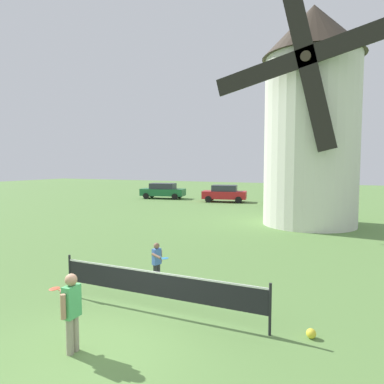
{
  "coord_description": "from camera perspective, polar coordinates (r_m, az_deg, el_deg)",
  "views": [
    {
      "loc": [
        4.37,
        -5.26,
        3.52
      ],
      "look_at": [
        0.22,
        3.79,
        2.73
      ],
      "focal_mm": 33.17,
      "sensor_mm": 36.0,
      "label": 1
    }
  ],
  "objects": [
    {
      "name": "ground_plane",
      "position": [
        7.69,
        -14.53,
        -22.84
      ],
      "size": [
        120.0,
        120.0,
        0.0
      ],
      "primitive_type": "plane",
      "color": "#5B8442"
    },
    {
      "name": "windmill",
      "position": [
        21.55,
        18.65,
        11.82
      ],
      "size": [
        9.22,
        5.94,
        13.3
      ],
      "color": "silver",
      "rests_on": "ground_plane"
    },
    {
      "name": "tennis_net",
      "position": [
        8.66,
        -5.71,
        -14.57
      ],
      "size": [
        5.41,
        0.06,
        1.1
      ],
      "color": "black",
      "rests_on": "ground_plane"
    },
    {
      "name": "player_near",
      "position": [
        7.27,
        -18.87,
        -17.25
      ],
      "size": [
        0.81,
        0.56,
        1.5
      ],
      "color": "#9E937F",
      "rests_on": "ground_plane"
    },
    {
      "name": "player_far",
      "position": [
        10.75,
        -5.63,
        -10.83
      ],
      "size": [
        0.68,
        0.64,
        1.19
      ],
      "color": "#333338",
      "rests_on": "ground_plane"
    },
    {
      "name": "stray_ball",
      "position": [
        8.07,
        18.61,
        -20.76
      ],
      "size": [
        0.2,
        0.2,
        0.2
      ],
      "primitive_type": "sphere",
      "color": "yellow",
      "rests_on": "ground_plane"
    },
    {
      "name": "parked_car_green",
      "position": [
        36.19,
        -4.7,
        0.23
      ],
      "size": [
        4.67,
        2.53,
        1.56
      ],
      "color": "#1E6638",
      "rests_on": "ground_plane"
    },
    {
      "name": "parked_car_red",
      "position": [
        33.01,
        5.23,
        -0.2
      ],
      "size": [
        4.3,
        2.55,
        1.56
      ],
      "color": "red",
      "rests_on": "ground_plane"
    },
    {
      "name": "parked_car_cream",
      "position": [
        31.87,
        15.38,
        -0.51
      ],
      "size": [
        4.64,
        2.59,
        1.56
      ],
      "color": "silver",
      "rests_on": "ground_plane"
    }
  ]
}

